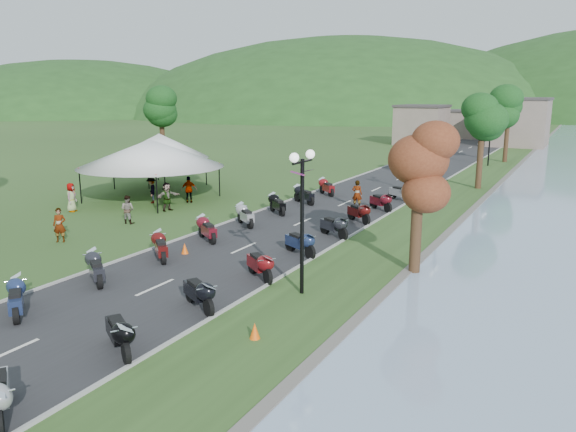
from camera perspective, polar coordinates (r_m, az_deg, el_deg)
The scene contains 11 objects.
road at distance 41.71m, azimuth 8.94°, elevation 2.69°, with size 7.00×120.00×0.02m, color #2B2B2D.
hills_backdrop at distance 199.43m, azimuth 24.65°, elevation 9.36°, with size 360.00×120.00×76.00m, color #285621, non-canonical shape.
far_building at distance 85.38m, azimuth 17.93°, elevation 8.87°, with size 18.00×16.00×5.00m, color gray.
moto_row_left at distance 22.14m, azimuth -18.81°, elevation -5.14°, with size 2.60×43.96×1.10m, color #331411, non-canonical shape.
moto_row_right at distance 23.02m, azimuth -0.78°, elevation -3.78°, with size 2.60×34.63×1.10m, color #331411, non-canonical shape.
vendor_tent_main at distance 38.02m, azimuth -13.70°, elevation 4.58°, with size 6.33×6.33×4.00m, color silver, non-canonical shape.
vendor_tent_side at distance 43.17m, azimuth -12.84°, elevation 5.53°, with size 4.81×4.81×4.00m, color silver, non-canonical shape.
tree_lakeside at distance 22.24m, azimuth 13.06°, elevation 2.23°, with size 2.28×2.28×6.33m, color #1A521B, non-canonical shape.
pedestrian_a at distance 28.92m, azimuth -22.06°, elevation -2.46°, with size 0.60×0.44×1.65m, color slate.
pedestrian_b at distance 31.78m, azimuth -15.91°, elevation -0.72°, with size 0.76×0.41×1.55m, color slate.
pedestrian_c at distance 37.23m, azimuth -13.63°, elevation 1.30°, with size 1.08×0.45×1.68m, color slate.
Camera 1 is at (13.48, 1.15, 7.00)m, focal length 35.00 mm.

